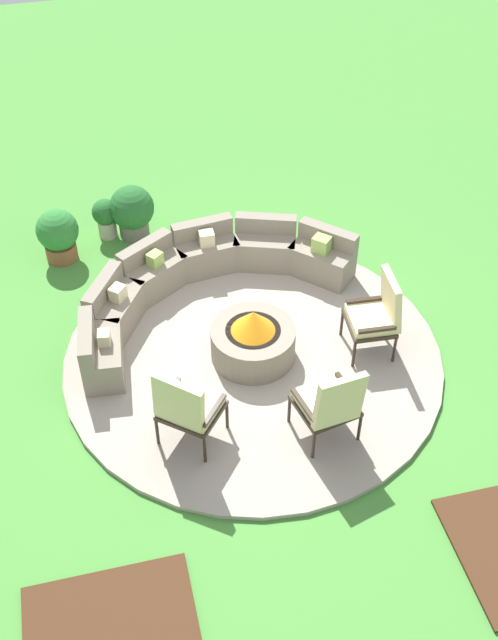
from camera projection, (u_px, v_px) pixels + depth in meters
ground_plane at (253, 358)px, 9.41m from camera, size 24.00×24.00×0.00m
patio_circle at (253, 357)px, 9.39m from camera, size 4.50×4.50×0.06m
fire_pit at (253, 339)px, 9.19m from camera, size 1.00×1.00×0.69m
curved_stone_bench at (197, 279)px, 9.96m from camera, size 3.68×2.27×0.68m
lounge_chair_front_left at (186, 406)px, 8.04m from camera, size 0.81×0.82×1.10m
lounge_chair_front_right at (330, 403)px, 8.10m from camera, size 0.70×0.69×1.05m
lounge_chair_back_left at (378, 313)px, 9.09m from camera, size 0.59×0.61×1.06m
potted_plant_0 at (106, 216)px, 10.98m from camera, size 0.37×0.37×0.59m
potted_plant_1 at (58, 234)px, 10.55m from camera, size 0.57×0.57×0.76m
potted_plant_2 at (132, 211)px, 10.93m from camera, size 0.62×0.62×0.78m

